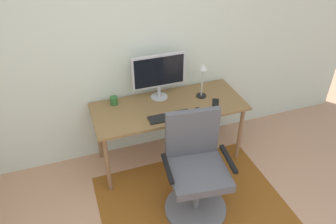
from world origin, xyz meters
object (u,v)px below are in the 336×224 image
Objects in this scene: computer_mouse at (199,110)px; office_chair at (196,175)px; monitor at (159,73)px; cell_phone at (216,102)px; desk at (169,111)px; desk_lamp at (203,74)px; coffee_cup at (114,101)px; keyboard at (170,117)px.

office_chair is at bearing -114.75° from computer_mouse.
cell_phone is at bearing -29.83° from monitor.
computer_mouse is 0.10× the size of office_chair.
desk_lamp is at bearing 8.00° from desk.
computer_mouse reaches higher than cell_phone.
computer_mouse reaches higher than desk.
desk_lamp reaches higher than coffee_cup.
desk is at bearing -75.60° from monitor.
monitor reaches higher than keyboard.
cell_phone is at bearing -18.04° from coffee_cup.
coffee_cup is (-0.78, 0.42, 0.03)m from computer_mouse.
keyboard is 0.42× the size of office_chair.
keyboard is at bearing -107.49° from desk.
coffee_cup is 0.97m from desk_lamp.
keyboard is at bearing -150.07° from desk_lamp.
cell_phone is 0.86m from office_chair.
desk is 0.23m from keyboard.
office_chair is (-0.40, -0.81, -0.58)m from desk_lamp.
office_chair is at bearing -90.46° from desk.
keyboard is 0.63m from coffee_cup.
cell_phone is at bearing -13.66° from desk.
computer_mouse is at bearing 1.00° from keyboard.
desk is 0.79m from office_chair.
desk is 0.33m from computer_mouse.
computer_mouse is 0.26× the size of desk_lamp.
coffee_cup is at bearing 170.24° from desk_lamp.
office_chair is (-0.25, -0.55, -0.32)m from computer_mouse.
desk_lamp is (-0.09, 0.17, 0.27)m from cell_phone.
keyboard is 0.59m from desk_lamp.
desk_lamp reaches higher than office_chair.
desk_lamp is at bearing 144.57° from cell_phone.
computer_mouse reaches higher than keyboard.
computer_mouse is (0.29, -0.39, -0.28)m from monitor.
coffee_cup is at bearing 125.73° from office_chair.
office_chair reaches higher than computer_mouse.
cell_phone is 0.33m from desk_lamp.
computer_mouse is at bearing -52.90° from monitor.
coffee_cup reaches higher than cell_phone.
keyboard is at bearing -92.57° from monitor.
desk is at bearing 96.44° from office_chair.
monitor is at bearing 127.10° from computer_mouse.
monitor is 0.56m from computer_mouse.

